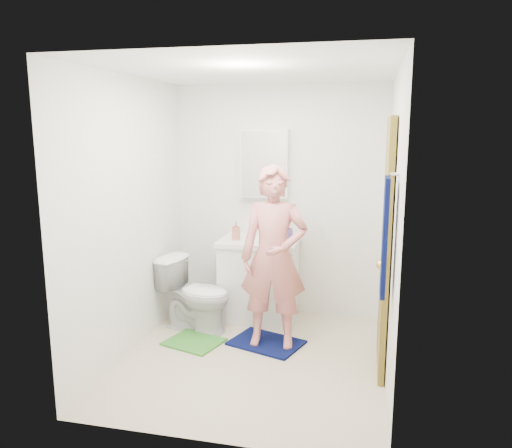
{
  "coord_description": "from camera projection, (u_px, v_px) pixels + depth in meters",
  "views": [
    {
      "loc": [
        0.91,
        -3.91,
        1.97
      ],
      "look_at": [
        -0.03,
        0.25,
        1.14
      ],
      "focal_mm": 35.0,
      "sensor_mm": 36.0,
      "label": 1
    }
  ],
  "objects": [
    {
      "name": "soap_dispenser",
      "position": [
        236.0,
        230.0,
        5.03
      ],
      "size": [
        0.11,
        0.11,
        0.19
      ],
      "primitive_type": "imported",
      "rotation": [
        0.0,
        0.0,
        0.3
      ],
      "color": "#AF6A51",
      "rests_on": "countertop"
    },
    {
      "name": "man",
      "position": [
        274.0,
        257.0,
        4.41
      ],
      "size": [
        0.62,
        0.43,
        1.63
      ],
      "primitive_type": "imported",
      "rotation": [
        0.0,
        0.0,
        0.06
      ],
      "color": "#D37776",
      "rests_on": "bath_mat"
    },
    {
      "name": "wall_right",
      "position": [
        393.0,
        228.0,
        3.85
      ],
      "size": [
        0.02,
        2.4,
        2.4
      ],
      "primitive_type": "cube",
      "color": "white",
      "rests_on": "ground"
    },
    {
      "name": "toilet",
      "position": [
        196.0,
        294.0,
        4.89
      ],
      "size": [
        0.78,
        0.55,
        0.72
      ],
      "primitive_type": "imported",
      "rotation": [
        0.0,
        0.0,
        1.34
      ],
      "color": "white",
      "rests_on": "floor"
    },
    {
      "name": "vanity_cabinet",
      "position": [
        259.0,
        282.0,
        5.15
      ],
      "size": [
        0.75,
        0.55,
        0.8
      ],
      "primitive_type": "cube",
      "color": "white",
      "rests_on": "floor"
    },
    {
      "name": "bath_mat",
      "position": [
        266.0,
        343.0,
        4.6
      ],
      "size": [
        0.74,
        0.62,
        0.02
      ],
      "primitive_type": "cube",
      "rotation": [
        0.0,
        0.0,
        -0.33
      ],
      "color": "#070E43",
      "rests_on": "floor"
    },
    {
      "name": "green_rug",
      "position": [
        194.0,
        342.0,
        4.63
      ],
      "size": [
        0.58,
        0.53,
        0.02
      ],
      "primitive_type": "cube",
      "rotation": [
        0.0,
        0.0,
        -0.3
      ],
      "color": "#3D9030",
      "rests_on": "floor"
    },
    {
      "name": "wall_back",
      "position": [
        279.0,
        201.0,
        5.25
      ],
      "size": [
        2.2,
        0.02,
        2.4
      ],
      "primitive_type": "cube",
      "color": "white",
      "rests_on": "ground"
    },
    {
      "name": "floor",
      "position": [
        254.0,
        359.0,
        4.32
      ],
      "size": [
        2.2,
        2.4,
        0.02
      ],
      "primitive_type": "cube",
      "color": "beige",
      "rests_on": "ground"
    },
    {
      "name": "mirror_panel",
      "position": [
        263.0,
        164.0,
        5.08
      ],
      "size": [
        0.46,
        0.01,
        0.66
      ],
      "primitive_type": "cube",
      "color": "white",
      "rests_on": "wall_back"
    },
    {
      "name": "ceiling",
      "position": [
        253.0,
        69.0,
        3.86
      ],
      "size": [
        2.2,
        2.4,
        0.02
      ],
      "primitive_type": "cube",
      "color": "white",
      "rests_on": "ground"
    },
    {
      "name": "countertop",
      "position": [
        259.0,
        242.0,
        5.07
      ],
      "size": [
        0.79,
        0.59,
        0.05
      ],
      "primitive_type": "cube",
      "color": "white",
      "rests_on": "vanity_cabinet"
    },
    {
      "name": "wall_left",
      "position": [
        129.0,
        217.0,
        4.33
      ],
      "size": [
        0.02,
        2.4,
        2.4
      ],
      "primitive_type": "cube",
      "color": "white",
      "rests_on": "ground"
    },
    {
      "name": "medicine_cabinet",
      "position": [
        264.0,
        164.0,
        5.14
      ],
      "size": [
        0.5,
        0.12,
        0.7
      ],
      "primitive_type": "cube",
      "color": "white",
      "rests_on": "wall_back"
    },
    {
      "name": "toothbrush_cup",
      "position": [
        286.0,
        234.0,
        5.07
      ],
      "size": [
        0.14,
        0.14,
        0.11
      ],
      "primitive_type": "imported",
      "rotation": [
        0.0,
        0.0,
        0.07
      ],
      "color": "#5C4190",
      "rests_on": "countertop"
    },
    {
      "name": "door",
      "position": [
        386.0,
        246.0,
        4.03
      ],
      "size": [
        0.05,
        0.8,
        2.05
      ],
      "primitive_type": "cube",
      "color": "olive",
      "rests_on": "ground"
    },
    {
      "name": "faucet",
      "position": [
        263.0,
        230.0,
        5.22
      ],
      "size": [
        0.03,
        0.03,
        0.12
      ],
      "primitive_type": "cylinder",
      "color": "silver",
      "rests_on": "countertop"
    },
    {
      "name": "towel_hook",
      "position": [
        394.0,
        174.0,
        3.22
      ],
      "size": [
        0.06,
        0.02,
        0.02
      ],
      "primitive_type": "cylinder",
      "rotation": [
        0.0,
        1.57,
        0.0
      ],
      "color": "silver",
      "rests_on": "wall_right"
    },
    {
      "name": "sink_basin",
      "position": [
        259.0,
        240.0,
        5.06
      ],
      "size": [
        0.4,
        0.4,
        0.03
      ],
      "primitive_type": "cylinder",
      "color": "white",
      "rests_on": "countertop"
    },
    {
      "name": "towel",
      "position": [
        385.0,
        237.0,
        3.31
      ],
      "size": [
        0.03,
        0.24,
        0.8
      ],
      "primitive_type": "cube",
      "color": "#070E43",
      "rests_on": "wall_right"
    },
    {
      "name": "wall_front",
      "position": [
        207.0,
        260.0,
        2.93
      ],
      "size": [
        2.2,
        0.02,
        2.4
      ],
      "primitive_type": "cube",
      "color": "white",
      "rests_on": "ground"
    },
    {
      "name": "door_knob",
      "position": [
        381.0,
        265.0,
        3.75
      ],
      "size": [
        0.07,
        0.07,
        0.07
      ],
      "primitive_type": "sphere",
      "color": "gold",
      "rests_on": "door"
    }
  ]
}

